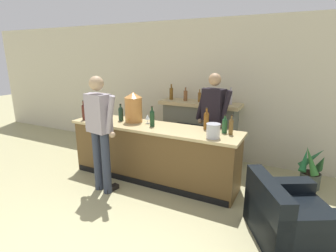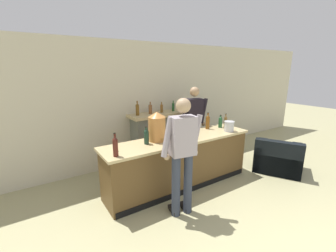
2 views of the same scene
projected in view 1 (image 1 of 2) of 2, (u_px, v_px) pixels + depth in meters
The scene contains 17 objects.
wall_back_panel at pixel (189, 89), 5.46m from camera, with size 12.00×0.07×2.75m.
bar_counter at pixel (153, 153), 4.42m from camera, with size 2.93×0.69×0.95m.
fireplace_stone at pixel (199, 130), 5.29m from camera, with size 1.60×0.52×1.50m.
armchair_black at pixel (287, 219), 2.98m from camera, with size 1.16×1.20×0.74m.
potted_plant_corner at pixel (311, 170), 4.17m from camera, with size 0.41×0.43×0.73m.
person_customer at pixel (100, 130), 3.89m from camera, with size 0.65×0.35×1.79m.
person_bartender at pixel (213, 120), 4.46m from camera, with size 0.65×0.37×1.79m.
copper_dispenser at pixel (133, 107), 4.51m from camera, with size 0.30×0.34×0.51m.
ice_bucket_steel at pixel (213, 131), 3.65m from camera, with size 0.20×0.20×0.20m.
wine_bottle_burgundy_dark at pixel (231, 126), 3.79m from camera, with size 0.06×0.06×0.30m.
wine_bottle_rose_blush at pixel (152, 117), 4.24m from camera, with size 0.08×0.08×0.33m.
wine_bottle_chardonnay_pale at pixel (225, 125), 3.88m from camera, with size 0.08×0.08×0.27m.
wine_bottle_port_short at pixel (121, 113), 4.60m from camera, with size 0.08×0.08×0.30m.
wine_bottle_riesling_slim at pixel (206, 120), 4.06m from camera, with size 0.08×0.08×0.35m.
wine_bottle_merlot_tall at pixel (84, 111), 4.66m from camera, with size 0.08×0.08×0.35m.
wine_glass_front_right at pixel (95, 112), 4.82m from camera, with size 0.07×0.07×0.17m.
wine_glass_near_bucket at pixel (147, 117), 4.43m from camera, with size 0.08×0.08×0.16m.
Camera 1 is at (2.09, -0.56, 2.07)m, focal length 28.00 mm.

